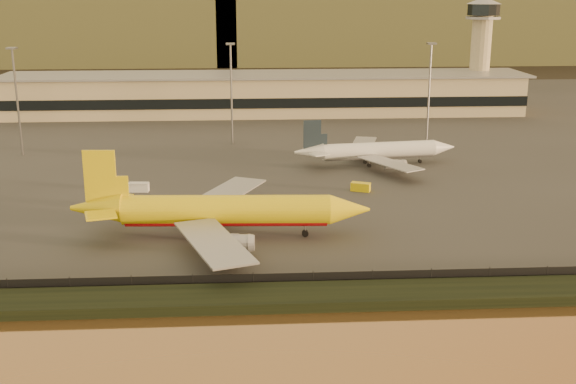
# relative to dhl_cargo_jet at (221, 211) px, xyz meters

# --- Properties ---
(ground) EXTENTS (900.00, 900.00, 0.00)m
(ground) POSITION_rel_dhl_cargo_jet_xyz_m (10.81, -8.37, -4.48)
(ground) COLOR black
(ground) RESTS_ON ground
(embankment) EXTENTS (320.00, 7.00, 1.40)m
(embankment) POSITION_rel_dhl_cargo_jet_xyz_m (10.81, -25.37, -3.78)
(embankment) COLOR black
(embankment) RESTS_ON ground
(tarmac) EXTENTS (320.00, 220.00, 0.20)m
(tarmac) POSITION_rel_dhl_cargo_jet_xyz_m (10.81, 86.63, -4.38)
(tarmac) COLOR #2D2D2D
(tarmac) RESTS_ON ground
(perimeter_fence) EXTENTS (300.00, 0.05, 2.20)m
(perimeter_fence) POSITION_rel_dhl_cargo_jet_xyz_m (10.81, -21.37, -3.18)
(perimeter_fence) COLOR black
(perimeter_fence) RESTS_ON tarmac
(terminal_building) EXTENTS (202.00, 25.00, 12.60)m
(terminal_building) POSITION_rel_dhl_cargo_jet_xyz_m (-3.71, 117.18, 1.77)
(terminal_building) COLOR tan
(terminal_building) RESTS_ON tarmac
(control_tower) EXTENTS (11.20, 11.20, 35.50)m
(control_tower) POSITION_rel_dhl_cargo_jet_xyz_m (80.81, 122.63, 17.18)
(control_tower) COLOR tan
(control_tower) RESTS_ON tarmac
(apron_light_masts) EXTENTS (152.20, 12.20, 25.40)m
(apron_light_masts) POSITION_rel_dhl_cargo_jet_xyz_m (25.81, 66.63, 11.22)
(apron_light_masts) COLOR slate
(apron_light_masts) RESTS_ON tarmac
(distant_hills) EXTENTS (470.00, 160.00, 70.00)m
(distant_hills) POSITION_rel_dhl_cargo_jet_xyz_m (-9.93, 331.63, 26.91)
(distant_hills) COLOR brown
(distant_hills) RESTS_ON ground
(dhl_cargo_jet) EXTENTS (47.95, 46.96, 14.33)m
(dhl_cargo_jet) POSITION_rel_dhl_cargo_jet_xyz_m (0.00, 0.00, 0.00)
(dhl_cargo_jet) COLOR yellow
(dhl_cargo_jet) RESTS_ON tarmac
(white_narrowbody_jet) EXTENTS (37.52, 36.33, 10.78)m
(white_narrowbody_jet) POSITION_rel_dhl_cargo_jet_xyz_m (33.45, 46.63, -1.06)
(white_narrowbody_jet) COLOR silver
(white_narrowbody_jet) RESTS_ON tarmac
(gse_vehicle_yellow) EXTENTS (4.09, 2.97, 1.68)m
(gse_vehicle_yellow) POSITION_rel_dhl_cargo_jet_xyz_m (26.66, 25.42, -3.44)
(gse_vehicle_yellow) COLOR yellow
(gse_vehicle_yellow) RESTS_ON tarmac
(gse_vehicle_white) EXTENTS (4.05, 2.06, 1.77)m
(gse_vehicle_white) POSITION_rel_dhl_cargo_jet_xyz_m (-17.02, 27.76, -3.40)
(gse_vehicle_white) COLOR silver
(gse_vehicle_white) RESTS_ON tarmac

